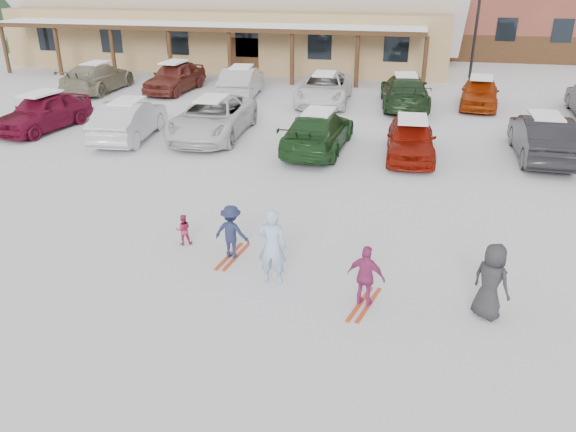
% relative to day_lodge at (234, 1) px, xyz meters
% --- Properties ---
extents(ground, '(160.00, 160.00, 0.00)m').
position_rel_day_lodge_xyz_m(ground, '(9.00, -27.96, -3.94)').
color(ground, silver).
rests_on(ground, ground).
extents(day_lodge, '(29.12, 12.50, 10.38)m').
position_rel_day_lodge_xyz_m(day_lodge, '(0.00, 0.00, 0.00)').
color(day_lodge, tan).
rests_on(day_lodge, ground).
extents(lamp_post, '(0.50, 0.25, 6.76)m').
position_rel_day_lodge_xyz_m(lamp_post, '(15.38, -3.16, -0.16)').
color(lamp_post, black).
rests_on(lamp_post, ground).
extents(adult_skier, '(0.63, 0.42, 1.73)m').
position_rel_day_lodge_xyz_m(adult_skier, '(9.23, -28.25, -3.08)').
color(adult_skier, '#9EC0E3').
rests_on(adult_skier, ground).
extents(toddler_red, '(0.47, 0.42, 0.78)m').
position_rel_day_lodge_xyz_m(toddler_red, '(6.69, -26.95, -3.55)').
color(toddler_red, '#A9294D').
rests_on(toddler_red, ground).
extents(child_navy, '(0.91, 0.61, 1.31)m').
position_rel_day_lodge_xyz_m(child_navy, '(8.05, -27.36, -3.29)').
color(child_navy, '#1B2342').
rests_on(child_navy, ground).
extents(skis_child_navy, '(0.41, 1.41, 0.03)m').
position_rel_day_lodge_xyz_m(skis_child_navy, '(8.05, -27.36, -3.93)').
color(skis_child_navy, '#C33C1B').
rests_on(skis_child_navy, ground).
extents(child_magenta, '(0.84, 0.52, 1.33)m').
position_rel_day_lodge_xyz_m(child_magenta, '(11.25, -28.76, -3.28)').
color(child_magenta, '#A02F69').
rests_on(child_magenta, ground).
extents(skis_child_magenta, '(0.56, 1.40, 0.03)m').
position_rel_day_lodge_xyz_m(skis_child_magenta, '(11.25, -28.76, -3.93)').
color(skis_child_magenta, '#C33C1B').
rests_on(skis_child_magenta, ground).
extents(bystander_dark, '(0.90, 0.87, 1.56)m').
position_rel_day_lodge_xyz_m(bystander_dark, '(13.61, -28.64, -3.16)').
color(bystander_dark, '#29292C').
rests_on(bystander_dark, ground).
extents(parked_car_0, '(2.49, 4.66, 1.51)m').
position_rel_day_lodge_xyz_m(parked_car_0, '(-2.72, -18.37, -3.19)').
color(parked_car_0, maroon).
rests_on(parked_car_0, ground).
extents(parked_car_1, '(2.00, 4.67, 1.50)m').
position_rel_day_lodge_xyz_m(parked_car_1, '(1.32, -18.86, -3.20)').
color(parked_car_1, silver).
rests_on(parked_car_1, ground).
extents(parked_car_2, '(2.59, 5.48, 1.51)m').
position_rel_day_lodge_xyz_m(parked_car_2, '(4.37, -17.86, -3.19)').
color(parked_car_2, silver).
rests_on(parked_car_2, ground).
extents(parked_car_3, '(2.33, 5.08, 1.44)m').
position_rel_day_lodge_xyz_m(parked_car_3, '(8.72, -18.82, -3.22)').
color(parked_car_3, '#1B3F1B').
rests_on(parked_car_3, ground).
extents(parked_car_4, '(1.75, 4.14, 1.40)m').
position_rel_day_lodge_xyz_m(parked_car_4, '(12.04, -18.97, -3.25)').
color(parked_car_4, maroon).
rests_on(parked_car_4, ground).
extents(parked_car_5, '(1.67, 4.67, 1.53)m').
position_rel_day_lodge_xyz_m(parked_car_5, '(16.51, -18.13, -3.18)').
color(parked_car_5, black).
rests_on(parked_car_5, ground).
extents(parked_car_7, '(2.10, 5.15, 1.49)m').
position_rel_day_lodge_xyz_m(parked_car_7, '(-4.34, -11.04, -3.20)').
color(parked_car_7, gray).
rests_on(parked_car_7, ground).
extents(parked_car_8, '(2.26, 4.72, 1.55)m').
position_rel_day_lodge_xyz_m(parked_car_8, '(-0.32, -10.24, -3.17)').
color(parked_car_8, maroon).
rests_on(parked_car_8, ground).
extents(parked_car_9, '(1.98, 4.72, 1.52)m').
position_rel_day_lodge_xyz_m(parked_car_9, '(3.50, -10.73, -3.19)').
color(parked_car_9, '#ADACB1').
rests_on(parked_car_9, ground).
extents(parked_car_10, '(2.52, 5.27, 1.45)m').
position_rel_day_lodge_xyz_m(parked_car_10, '(7.84, -11.38, -3.22)').
color(parked_car_10, white).
rests_on(parked_car_10, ground).
extents(parked_car_11, '(2.57, 5.42, 1.53)m').
position_rel_day_lodge_xyz_m(parked_car_11, '(11.68, -11.38, -3.18)').
color(parked_car_11, '#1D331A').
rests_on(parked_car_11, ground).
extents(parked_car_12, '(2.13, 4.31, 1.42)m').
position_rel_day_lodge_xyz_m(parked_car_12, '(15.16, -10.62, -3.24)').
color(parked_car_12, '#A33208').
rests_on(parked_car_12, ground).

